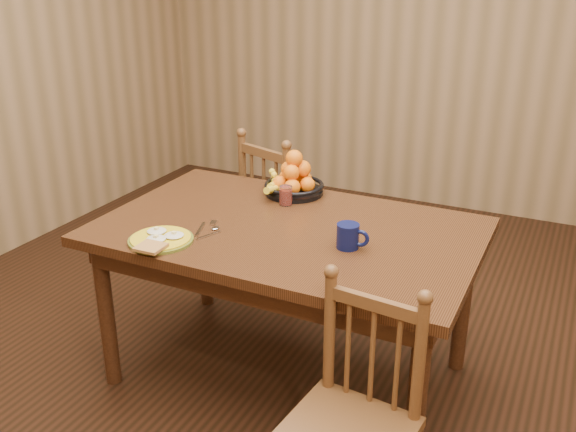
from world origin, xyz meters
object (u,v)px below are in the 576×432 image
at_px(chair_near, 352,422).
at_px(breakfast_plate, 160,239).
at_px(fruit_bowl, 293,181).
at_px(dining_table, 288,245).
at_px(chair_far, 283,216).
at_px(coffee_mug, 349,236).

distance_m(chair_near, breakfast_plate, 1.06).
distance_m(chair_near, fruit_bowl, 1.32).
bearing_deg(breakfast_plate, chair_near, -17.78).
distance_m(dining_table, fruit_bowl, 0.44).
relative_size(dining_table, fruit_bowl, 4.94).
distance_m(chair_far, breakfast_plate, 1.15).
height_order(chair_near, breakfast_plate, chair_near).
height_order(chair_far, coffee_mug, chair_far).
relative_size(chair_far, fruit_bowl, 2.88).
bearing_deg(chair_near, dining_table, 135.73).
xyz_separation_m(chair_far, fruit_bowl, (0.24, -0.37, 0.36)).
xyz_separation_m(chair_far, breakfast_plate, (-0.00, -1.11, 0.31)).
relative_size(chair_near, coffee_mug, 6.49).
bearing_deg(chair_near, coffee_mug, 118.98).
distance_m(chair_far, fruit_bowl, 0.57).
bearing_deg(breakfast_plate, chair_far, 89.86).
bearing_deg(dining_table, chair_far, 117.78).
relative_size(chair_near, breakfast_plate, 3.00).
height_order(dining_table, coffee_mug, coffee_mug).
relative_size(chair_far, breakfast_plate, 3.23).
distance_m(chair_far, coffee_mug, 1.14).
xyz_separation_m(breakfast_plate, fruit_bowl, (0.24, 0.74, 0.05)).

